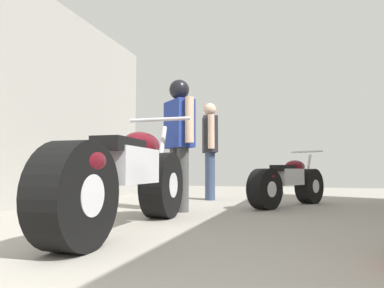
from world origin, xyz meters
TOP-DOWN VIEW (x-y plane):
  - ground_plane at (0.00, 3.11)m, footprint 14.95×14.95m
  - garage_partition_left at (-2.62, 3.11)m, footprint 0.08×6.85m
  - motorcycle_maroon_cruiser at (-0.48, 2.31)m, footprint 0.67×2.28m
  - motorcycle_black_naked at (0.72, 4.77)m, footprint 1.00×1.62m
  - mechanic_in_blue at (-0.61, 5.52)m, footprint 0.38×0.67m
  - mechanic_with_helmet at (-0.55, 3.77)m, footprint 0.55×0.52m

SIDE VIEW (x-z plane):
  - ground_plane at x=0.00m, z-range 0.00..0.00m
  - motorcycle_black_naked at x=0.72m, z-range -0.08..0.73m
  - motorcycle_maroon_cruiser at x=-0.48m, z-range -0.09..0.97m
  - mechanic_in_blue at x=-0.61m, z-range 0.11..1.80m
  - mechanic_with_helmet at x=-0.55m, z-range 0.16..1.82m
  - garage_partition_left at x=-2.62m, z-range 0.00..3.08m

